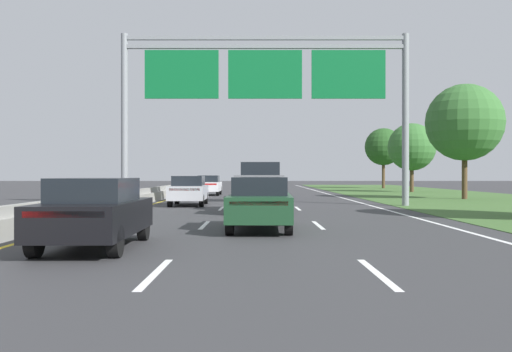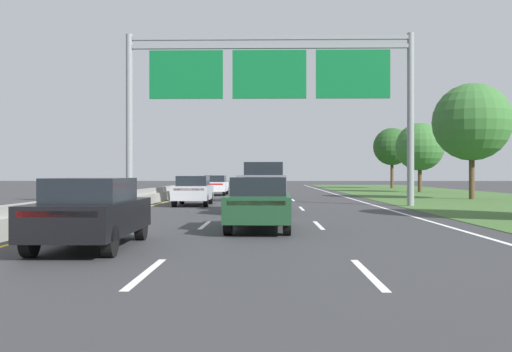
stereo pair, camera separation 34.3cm
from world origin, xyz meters
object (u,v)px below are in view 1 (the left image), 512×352
object	(u,v)px
pickup_truck_grey	(261,187)
car_blue_centre_lane_sedan	(258,186)
roadside_tree_mid	(466,123)
roadside_tree_distant	(384,147)
car_black_left_lane_sedan	(96,212)
car_silver_left_lane_sedan	(190,190)
overhead_sign_gantry	(266,83)
roadside_tree_far	(413,147)
car_darkgreen_centre_lane_sedan	(261,202)
car_white_left_lane_sedan	(210,185)

from	to	relation	value
pickup_truck_grey	car_blue_centre_lane_sedan	size ratio (longest dim) A/B	1.24
roadside_tree_mid	roadside_tree_distant	xyz separation A→B (m)	(1.25, 29.57, -0.18)
car_black_left_lane_sedan	car_silver_left_lane_sedan	bearing A→B (deg)	-0.80
overhead_sign_gantry	roadside_tree_far	distance (m)	27.25
car_black_left_lane_sedan	car_silver_left_lane_sedan	xyz separation A→B (m)	(0.02, 17.52, 0.00)
car_darkgreen_centre_lane_sedan	car_blue_centre_lane_sedan	distance (m)	24.02
car_white_left_lane_sedan	roadside_tree_distant	distance (m)	29.37
car_silver_left_lane_sedan	roadside_tree_far	world-z (taller)	roadside_tree_far
roadside_tree_distant	pickup_truck_grey	bearing A→B (deg)	-109.48
roadside_tree_far	roadside_tree_mid	bearing A→B (deg)	-92.43
car_darkgreen_centre_lane_sedan	car_silver_left_lane_sedan	distance (m)	13.85
car_white_left_lane_sedan	roadside_tree_mid	world-z (taller)	roadside_tree_mid
car_white_left_lane_sedan	car_darkgreen_centre_lane_sedan	bearing A→B (deg)	-172.22
car_silver_left_lane_sedan	roadside_tree_far	bearing A→B (deg)	-39.77
car_white_left_lane_sedan	roadside_tree_far	world-z (taller)	roadside_tree_far
car_blue_centre_lane_sedan	roadside_tree_far	world-z (taller)	roadside_tree_far
car_darkgreen_centre_lane_sedan	overhead_sign_gantry	bearing A→B (deg)	-0.19
car_white_left_lane_sedan	car_blue_centre_lane_sedan	world-z (taller)	same
overhead_sign_gantry	car_darkgreen_centre_lane_sedan	xyz separation A→B (m)	(-0.35, -12.72, -5.61)
car_darkgreen_centre_lane_sedan	car_silver_left_lane_sedan	xyz separation A→B (m)	(-3.71, 13.35, 0.00)
car_blue_centre_lane_sedan	roadside_tree_distant	xyz separation A→B (m)	(15.02, 26.40, 4.10)
car_silver_left_lane_sedan	car_blue_centre_lane_sedan	bearing A→B (deg)	-20.13
car_darkgreen_centre_lane_sedan	car_white_left_lane_sedan	distance (m)	28.55
car_black_left_lane_sedan	roadside_tree_distant	world-z (taller)	roadside_tree_distant
pickup_truck_grey	car_white_left_lane_sedan	xyz separation A→B (m)	(-3.94, 20.07, -0.26)
pickup_truck_grey	car_white_left_lane_sedan	bearing A→B (deg)	12.58
car_black_left_lane_sedan	car_blue_centre_lane_sedan	bearing A→B (deg)	-8.22
car_black_left_lane_sedan	roadside_tree_distant	bearing A→B (deg)	-19.67
car_black_left_lane_sedan	car_blue_centre_lane_sedan	world-z (taller)	same
overhead_sign_gantry	car_white_left_lane_sedan	size ratio (longest dim) A/B	3.42
car_darkgreen_centre_lane_sedan	car_blue_centre_lane_sedan	xyz separation A→B (m)	(-0.03, 24.02, 0.00)
roadside_tree_mid	car_silver_left_lane_sedan	bearing A→B (deg)	-156.74
pickup_truck_grey	car_silver_left_lane_sedan	bearing A→B (deg)	37.86
car_darkgreen_centre_lane_sedan	car_white_left_lane_sedan	bearing A→B (deg)	9.18
car_silver_left_lane_sedan	car_white_left_lane_sedan	bearing A→B (deg)	-0.48
car_darkgreen_centre_lane_sedan	pickup_truck_grey	bearing A→B (deg)	0.91
roadside_tree_mid	car_white_left_lane_sedan	bearing A→B (deg)	157.12
car_darkgreen_centre_lane_sedan	roadside_tree_far	size ratio (longest dim) A/B	0.69
roadside_tree_distant	overhead_sign_gantry	bearing A→B (deg)	-111.23
car_darkgreen_centre_lane_sedan	roadside_tree_mid	size ratio (longest dim) A/B	0.58
overhead_sign_gantry	roadside_tree_mid	distance (m)	15.73
roadside_tree_distant	roadside_tree_mid	bearing A→B (deg)	-92.41
car_white_left_lane_sedan	roadside_tree_far	xyz separation A→B (m)	(18.26, 7.68, 3.38)
roadside_tree_mid	pickup_truck_grey	bearing A→B (deg)	-137.30
car_black_left_lane_sedan	roadside_tree_distant	size ratio (longest dim) A/B	0.62
car_black_left_lane_sedan	car_blue_centre_lane_sedan	distance (m)	28.44
car_white_left_lane_sedan	car_silver_left_lane_sedan	size ratio (longest dim) A/B	0.99
car_black_left_lane_sedan	car_silver_left_lane_sedan	distance (m)	17.52
car_silver_left_lane_sedan	pickup_truck_grey	bearing A→B (deg)	-144.72
pickup_truck_grey	roadside_tree_distant	world-z (taller)	roadside_tree_distant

